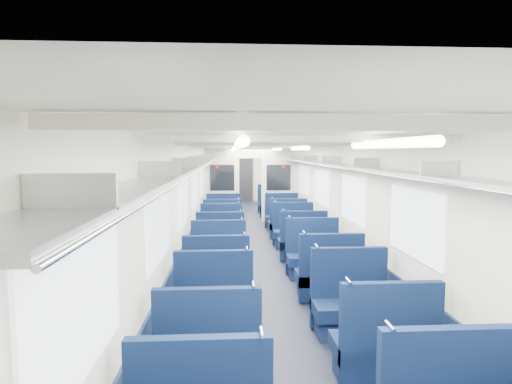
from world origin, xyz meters
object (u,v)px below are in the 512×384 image
object	(u,v)px
seat_16	(222,226)
seat_4	(209,358)
seat_12	(220,246)
seat_15	(294,233)
seat_9	(329,279)
seat_21	(274,208)
seat_19	(282,218)
seat_17	(288,225)
seat_20	(224,208)
bulkhead	(250,183)
seat_7	(351,307)
end_door	(244,179)
seat_8	(217,281)
seat_13	(302,244)
seat_10	(219,262)
seat_18	(223,219)
seat_22	(225,204)
seat_14	(221,235)
seat_6	(214,312)
seat_5	(385,350)
seat_23	(271,204)
seat_11	(313,258)

from	to	relation	value
seat_16	seat_4	bearing A→B (deg)	-90.00
seat_4	seat_12	distance (m)	4.59
seat_15	seat_12	bearing A→B (deg)	-143.65
seat_9	seat_16	distance (m)	4.80
seat_21	seat_19	bearing A→B (deg)	-90.00
seat_17	seat_20	xyz separation A→B (m)	(-1.66, 3.32, 0.00)
bulkhead	seat_7	distance (m)	8.23
end_door	seat_8	xyz separation A→B (m)	(-0.83, -12.59, -0.67)
seat_13	seat_21	size ratio (longest dim) A/B	1.00
seat_7	seat_19	xyz separation A→B (m)	(0.00, 6.83, 0.00)
seat_21	seat_13	bearing A→B (deg)	-90.00
seat_7	seat_13	xyz separation A→B (m)	(0.00, 3.45, 0.00)
seat_7	seat_10	size ratio (longest dim) A/B	1.00
seat_7	seat_21	size ratio (longest dim) A/B	1.00
seat_18	seat_22	distance (m)	3.33
seat_16	seat_22	bearing A→B (deg)	90.00
seat_12	seat_4	bearing A→B (deg)	-90.00
seat_14	bulkhead	bearing A→B (deg)	77.11
seat_16	seat_6	bearing A→B (deg)	-90.00
end_door	seat_20	world-z (taller)	end_door
seat_8	seat_5	bearing A→B (deg)	-53.22
seat_6	seat_8	size ratio (longest dim) A/B	1.00
seat_5	seat_7	size ratio (longest dim) A/B	1.00
bulkhead	seat_10	bearing A→B (deg)	-97.92
end_door	seat_6	bearing A→B (deg)	-93.45
seat_17	seat_14	bearing A→B (deg)	-145.72
seat_22	seat_8	bearing A→B (deg)	-90.00
seat_17	seat_18	distance (m)	2.02
seat_4	seat_22	xyz separation A→B (m)	(0.00, 11.31, 0.00)
seat_21	seat_22	bearing A→B (deg)	145.79
seat_15	seat_18	distance (m)	2.72
seat_10	seat_22	size ratio (longest dim) A/B	1.00
seat_5	seat_20	distance (m)	10.22
seat_8	seat_18	world-z (taller)	same
seat_6	seat_9	bearing A→B (deg)	35.75
seat_14	seat_18	xyz separation A→B (m)	(0.00, 2.29, 0.00)
seat_18	seat_19	bearing A→B (deg)	0.85
seat_9	seat_13	distance (m)	2.31
seat_8	seat_6	bearing A→B (deg)	-90.00
seat_14	seat_17	size ratio (longest dim) A/B	1.00
end_door	seat_22	xyz separation A→B (m)	(-0.83, -3.57, -0.67)
seat_5	seat_12	xyz separation A→B (m)	(-1.66, 4.53, 0.00)
seat_15	seat_21	distance (m)	4.36
seat_13	seat_23	world-z (taller)	same
bulkhead	seat_21	size ratio (longest dim) A/B	2.64
bulkhead	seat_8	bearing A→B (deg)	-96.73
seat_18	seat_20	size ratio (longest dim) A/B	1.00
seat_15	seat_16	distance (m)	1.94
seat_11	seat_14	xyz separation A→B (m)	(-1.66, 2.18, 0.00)
bulkhead	seat_6	bearing A→B (deg)	-95.78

